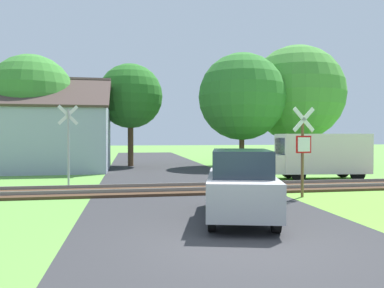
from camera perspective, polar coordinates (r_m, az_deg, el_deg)
The scene contains 12 objects.
ground_plane at distance 7.65m, azimuth 7.03°, elevation -14.93°, with size 160.00×160.00×0.00m, color #5B933D.
road_asphalt at distance 9.52m, azimuth 3.50°, elevation -11.68°, with size 6.79×80.00×0.01m, color #2D2D30.
rail_track at distance 14.67m, azimuth -1.28°, elevation -6.91°, with size 60.00×2.60×0.22m.
stop_sign_near at distance 13.50m, azimuth 16.55°, elevation -0.38°, with size 0.87×0.20×3.14m.
crossing_sign_far at distance 17.09m, azimuth -18.34°, elevation 0.74°, with size 0.86×0.24×3.49m.
house at distance 24.81m, azimuth -20.15°, elevation 1.02°, with size 6.92×6.72×5.82m.
tree_left at distance 25.03m, azimuth -23.21°, elevation 6.68°, with size 5.06×5.06×7.10m.
tree_center at distance 27.16m, azimuth -9.36°, elevation 7.18°, with size 4.57×4.57×7.27m.
tree_right at distance 26.48m, azimuth 7.61°, elevation 7.14°, with size 6.05×6.05×7.91m.
tree_far at distance 29.50m, azimuth 15.62°, elevation 7.42°, with size 7.16×7.16×8.93m.
mail_truck at distance 19.39m, azimuth 18.69°, elevation -1.49°, with size 5.08×2.39×2.24m.
parked_car at distance 9.71m, azimuth 7.44°, elevation -6.10°, with size 2.57×4.28×1.78m.
Camera 1 is at (-2.12, -7.04, 2.12)m, focal length 35.00 mm.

